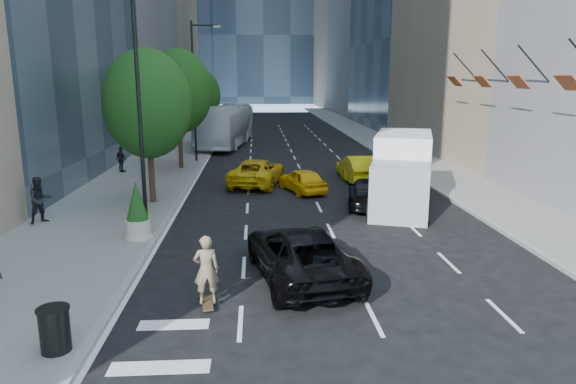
{
  "coord_description": "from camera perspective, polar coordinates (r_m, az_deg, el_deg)",
  "views": [
    {
      "loc": [
        -2.03,
        -16.24,
        6.18
      ],
      "look_at": [
        -0.75,
        4.31,
        1.6
      ],
      "focal_mm": 32.0,
      "sensor_mm": 36.0,
      "label": 1
    }
  ],
  "objects": [
    {
      "name": "taxi_c",
      "position": [
        30.34,
        -3.46,
        2.24
      ],
      "size": [
        3.71,
        5.95,
        1.54
      ],
      "primitive_type": "imported",
      "rotation": [
        0.0,
        0.0,
        2.92
      ],
      "color": "gold",
      "rests_on": "ground"
    },
    {
      "name": "black_sedan_lincoln",
      "position": [
        16.22,
        1.43,
        -6.8
      ],
      "size": [
        3.69,
        6.2,
        1.62
      ],
      "primitive_type": "imported",
      "rotation": [
        0.0,
        0.0,
        3.32
      ],
      "color": "black",
      "rests_on": "ground"
    },
    {
      "name": "taxi_b",
      "position": [
        31.34,
        7.96,
        2.57
      ],
      "size": [
        1.86,
        5.03,
        1.64
      ],
      "primitive_type": "imported",
      "rotation": [
        0.0,
        0.0,
        3.16
      ],
      "color": "yellow",
      "rests_on": "ground"
    },
    {
      "name": "pedestrian_b",
      "position": [
        35.32,
        -18.03,
        3.45
      ],
      "size": [
        1.01,
        0.92,
        1.66
      ],
      "primitive_type": "imported",
      "rotation": [
        0.0,
        0.0,
        2.47
      ],
      "color": "black",
      "rests_on": "sidewalk_left"
    },
    {
      "name": "ground",
      "position": [
        17.49,
        3.36,
        -8.16
      ],
      "size": [
        160.0,
        160.0,
        0.0
      ],
      "primitive_type": "plane",
      "color": "black",
      "rests_on": "ground"
    },
    {
      "name": "tree_near",
      "position": [
        25.79,
        -15.34,
        9.41
      ],
      "size": [
        4.2,
        4.2,
        7.46
      ],
      "color": "#312013",
      "rests_on": "sidewalk_left"
    },
    {
      "name": "pedestrian_a",
      "position": [
        24.11,
        -25.83,
        -0.8
      ],
      "size": [
        1.22,
        1.2,
        1.98
      ],
      "primitive_type": "imported",
      "rotation": [
        0.0,
        0.0,
        0.72
      ],
      "color": "black",
      "rests_on": "sidewalk_left"
    },
    {
      "name": "traffic_signal",
      "position": [
        56.44,
        -8.14,
        10.44
      ],
      "size": [
        2.48,
        0.53,
        5.2
      ],
      "color": "black",
      "rests_on": "sidewalk_left"
    },
    {
      "name": "sidewalk_right",
      "position": [
        48.17,
        10.97,
        5.03
      ],
      "size": [
        4.0,
        120.0,
        0.15
      ],
      "primitive_type": "cube",
      "color": "slate",
      "rests_on": "ground"
    },
    {
      "name": "taxi_d",
      "position": [
        32.81,
        7.44,
        2.78
      ],
      "size": [
        1.94,
        4.69,
        1.36
      ],
      "primitive_type": "imported",
      "rotation": [
        0.0,
        0.0,
        3.13
      ],
      "color": "yellow",
      "rests_on": "ground"
    },
    {
      "name": "tree_mid",
      "position": [
        35.63,
        -12.13,
        10.88
      ],
      "size": [
        4.5,
        4.5,
        7.99
      ],
      "color": "#312013",
      "rests_on": "sidewalk_left"
    },
    {
      "name": "lamp_near",
      "position": [
        20.7,
        -15.84,
        11.06
      ],
      "size": [
        2.13,
        0.22,
        10.0
      ],
      "color": "black",
      "rests_on": "sidewalk_left"
    },
    {
      "name": "city_bus",
      "position": [
        48.44,
        -6.89,
        7.35
      ],
      "size": [
        4.97,
        13.77,
        3.75
      ],
      "primitive_type": "imported",
      "rotation": [
        0.0,
        0.0,
        -0.14
      ],
      "color": "silver",
      "rests_on": "ground"
    },
    {
      "name": "sidewalk_left",
      "position": [
        47.16,
        -12.08,
        4.82
      ],
      "size": [
        6.0,
        120.0,
        0.15
      ],
      "primitive_type": "cube",
      "color": "slate",
      "rests_on": "ground"
    },
    {
      "name": "tree_far",
      "position": [
        48.54,
        -9.85,
        10.52
      ],
      "size": [
        3.9,
        3.9,
        6.92
      ],
      "color": "#312013",
      "rests_on": "sidewalk_left"
    },
    {
      "name": "planter_shrub",
      "position": [
        20.39,
        -16.42,
        -2.09
      ],
      "size": [
        0.93,
        0.93,
        2.23
      ],
      "color": "beige",
      "rests_on": "sidewalk_left"
    },
    {
      "name": "trash_can",
      "position": [
        13.01,
        -24.49,
        -13.82
      ],
      "size": [
        0.66,
        0.66,
        0.99
      ],
      "primitive_type": "cylinder",
      "color": "black",
      "rests_on": "sidewalk_left"
    },
    {
      "name": "skateboarder",
      "position": [
        14.3,
        -9.05,
        -9.01
      ],
      "size": [
        0.76,
        0.55,
        1.93
      ],
      "primitive_type": "imported",
      "rotation": [
        0.0,
        0.0,
        3.27
      ],
      "color": "#766349",
      "rests_on": "ground"
    },
    {
      "name": "facade_flags",
      "position": [
        29.14,
        22.7,
        11.61
      ],
      "size": [
        1.85,
        13.3,
        2.05
      ],
      "color": "black",
      "rests_on": "ground"
    },
    {
      "name": "lamp_far",
      "position": [
        38.48,
        -10.19,
        11.8
      ],
      "size": [
        2.13,
        0.22,
        10.0
      ],
      "color": "black",
      "rests_on": "sidewalk_left"
    },
    {
      "name": "black_sedan_mercedes",
      "position": [
        25.45,
        8.97,
        -0.03
      ],
      "size": [
        2.88,
        5.16,
        1.41
      ],
      "primitive_type": "imported",
      "rotation": [
        0.0,
        0.0,
        2.95
      ],
      "color": "black",
      "rests_on": "ground"
    },
    {
      "name": "box_truck",
      "position": [
        25.76,
        12.57,
        2.4
      ],
      "size": [
        4.73,
        7.75,
        3.5
      ],
      "rotation": [
        0.0,
        0.0,
        -0.31
      ],
      "color": "white",
      "rests_on": "ground"
    },
    {
      "name": "taxi_a",
      "position": [
        28.4,
        1.61,
        1.33
      ],
      "size": [
        2.74,
        4.19,
        1.33
      ],
      "primitive_type": "imported",
      "rotation": [
        0.0,
        0.0,
        3.47
      ],
      "color": "yellow",
      "rests_on": "ground"
    }
  ]
}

